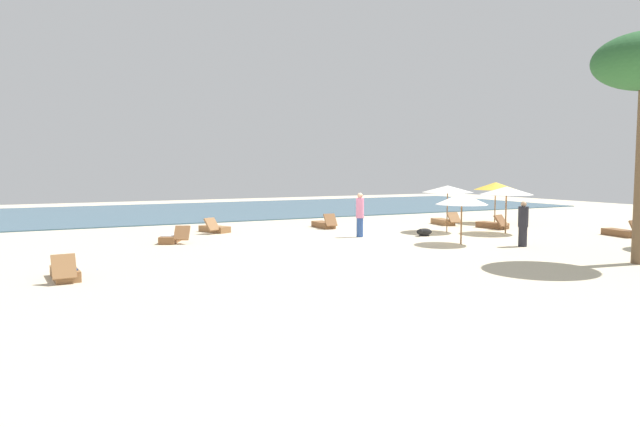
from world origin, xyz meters
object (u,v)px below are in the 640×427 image
lounger_0 (214,229)px  lounger_6 (493,225)px  umbrella_2 (506,191)px  umbrella_3 (448,189)px  lounger_1 (172,238)px  umbrella_1 (496,186)px  lounger_2 (324,224)px  lounger_5 (65,273)px  person_0 (523,224)px  lounger_3 (622,232)px  person_1 (360,215)px  dog (424,232)px  lounger_4 (444,221)px  umbrella_0 (462,199)px

lounger_0 → lounger_6: size_ratio=1.00×
umbrella_2 → umbrella_3: (-1.95, 1.62, 0.05)m
lounger_1 → lounger_0: bearing=46.6°
umbrella_2 → umbrella_1: bearing=51.8°
umbrella_3 → lounger_6: umbrella_3 is taller
lounger_2 → lounger_5: size_ratio=1.00×
lounger_5 → person_0: bearing=-3.4°
lounger_3 → lounger_5: bearing=178.5°
lounger_5 → lounger_3: bearing=-1.5°
lounger_1 → person_1: bearing=-13.8°
lounger_3 → dog: size_ratio=2.34×
lounger_3 → person_1: bearing=154.5°
lounger_4 → lounger_5: 19.09m
umbrella_0 → umbrella_2: 4.51m
umbrella_1 → lounger_4: bearing=168.9°
umbrella_0 → lounger_3: (7.76, -1.13, -1.57)m
umbrella_1 → lounger_4: 3.43m
lounger_2 → lounger_5: 14.28m
umbrella_2 → lounger_2: size_ratio=1.36×
person_0 → person_1: 6.48m
umbrella_2 → lounger_0: (-11.38, 6.22, -1.73)m
lounger_0 → lounger_1: 3.56m
dog → lounger_5: bearing=-167.0°
umbrella_0 → lounger_0: bearing=132.0°
umbrella_3 → umbrella_2: bearing=-39.7°
umbrella_1 → umbrella_3: bearing=-157.1°
dog → lounger_1: bearing=164.5°
umbrella_3 → person_0: bearing=-95.9°
lounger_1 → person_0: (11.37, -6.97, 0.66)m
umbrella_0 → lounger_6: 6.50m
umbrella_3 → lounger_2: umbrella_3 is taller
lounger_0 → person_1: 6.70m
umbrella_2 → lounger_6: bearing=60.8°
lounger_4 → umbrella_0: bearing=-124.1°
lounger_2 → umbrella_0: bearing=-75.0°
dog → lounger_2: bearing=115.6°
lounger_3 → lounger_4: bearing=116.9°
lounger_3 → dog: (-7.47, 3.83, 0.01)m
lounger_5 → umbrella_1: bearing=16.3°
lounger_2 → person_0: person_0 is taller
umbrella_1 → lounger_3: bearing=-83.4°
lounger_3 → person_1: (-10.05, 4.80, 0.78)m
umbrella_0 → lounger_1: bearing=150.6°
lounger_2 → person_1: 3.94m
person_0 → lounger_1: bearing=148.5°
lounger_1 → person_0: size_ratio=1.06×
lounger_5 → dog: size_ratio=2.24×
lounger_0 → lounger_1: lounger_0 is taller
umbrella_2 → lounger_4: size_ratio=1.28×
umbrella_3 → lounger_2: bearing=135.8°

